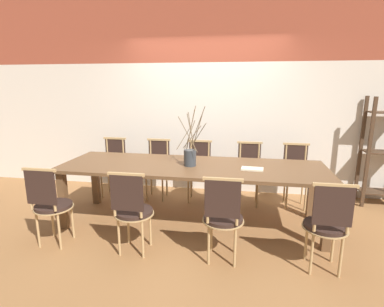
# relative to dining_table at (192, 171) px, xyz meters

# --- Properties ---
(ground_plane) EXTENTS (16.00, 16.00, 0.00)m
(ground_plane) POSITION_rel_dining_table_xyz_m (0.00, 0.00, -0.70)
(ground_plane) COLOR olive
(wall_rear) EXTENTS (12.00, 0.06, 3.20)m
(wall_rear) POSITION_rel_dining_table_xyz_m (0.00, 1.34, 0.90)
(wall_rear) COLOR beige
(wall_rear) RESTS_ON ground_plane
(dining_table) EXTENTS (3.29, 1.03, 0.77)m
(dining_table) POSITION_rel_dining_table_xyz_m (0.00, 0.00, 0.00)
(dining_table) COLOR brown
(dining_table) RESTS_ON ground_plane
(chair_near_leftend) EXTENTS (0.42, 0.42, 0.92)m
(chair_near_leftend) POSITION_rel_dining_table_xyz_m (-1.42, -0.81, -0.19)
(chair_near_leftend) COLOR black
(chair_near_leftend) RESTS_ON ground_plane
(chair_near_left) EXTENTS (0.42, 0.42, 0.92)m
(chair_near_left) POSITION_rel_dining_table_xyz_m (-0.49, -0.81, -0.19)
(chair_near_left) COLOR black
(chair_near_left) RESTS_ON ground_plane
(chair_near_center) EXTENTS (0.42, 0.42, 0.92)m
(chair_near_center) POSITION_rel_dining_table_xyz_m (0.45, -0.81, -0.19)
(chair_near_center) COLOR black
(chair_near_center) RESTS_ON ground_plane
(chair_near_right) EXTENTS (0.42, 0.42, 0.92)m
(chair_near_right) POSITION_rel_dining_table_xyz_m (1.42, -0.81, -0.19)
(chair_near_right) COLOR black
(chair_near_right) RESTS_ON ground_plane
(chair_far_leftend) EXTENTS (0.42, 0.42, 0.92)m
(chair_far_leftend) POSITION_rel_dining_table_xyz_m (-1.43, 0.81, -0.19)
(chair_far_leftend) COLOR black
(chair_far_leftend) RESTS_ON ground_plane
(chair_far_left) EXTENTS (0.42, 0.42, 0.92)m
(chair_far_left) POSITION_rel_dining_table_xyz_m (-0.69, 0.81, -0.19)
(chair_far_left) COLOR black
(chair_far_left) RESTS_ON ground_plane
(chair_far_center) EXTENTS (0.42, 0.42, 0.92)m
(chair_far_center) POSITION_rel_dining_table_xyz_m (-0.04, 0.81, -0.19)
(chair_far_center) COLOR black
(chair_far_center) RESTS_ON ground_plane
(chair_far_right) EXTENTS (0.42, 0.42, 0.92)m
(chair_far_right) POSITION_rel_dining_table_xyz_m (0.72, 0.81, -0.19)
(chair_far_right) COLOR black
(chair_far_right) RESTS_ON ground_plane
(chair_far_rightend) EXTENTS (0.42, 0.42, 0.92)m
(chair_far_rightend) POSITION_rel_dining_table_xyz_m (1.39, 0.81, -0.19)
(chair_far_rightend) COLOR black
(chair_far_rightend) RESTS_ON ground_plane
(vase_centerpiece) EXTENTS (0.37, 0.32, 0.73)m
(vase_centerpiece) POSITION_rel_dining_table_xyz_m (-0.02, -0.02, 0.20)
(vase_centerpiece) COLOR #33383D
(vase_centerpiece) RESTS_ON dining_table
(book_stack) EXTENTS (0.27, 0.17, 0.02)m
(book_stack) POSITION_rel_dining_table_xyz_m (0.74, -0.08, 0.09)
(book_stack) COLOR beige
(book_stack) RESTS_ON dining_table
(shelving_rack) EXTENTS (0.57, 0.35, 1.60)m
(shelving_rack) POSITION_rel_dining_table_xyz_m (2.64, 1.10, 0.10)
(shelving_rack) COLOR #422D1E
(shelving_rack) RESTS_ON ground_plane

